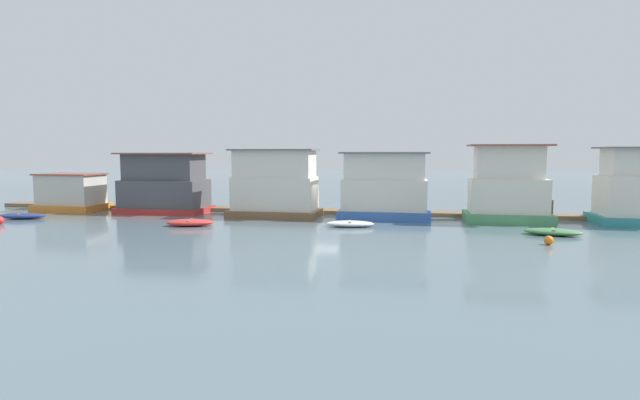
% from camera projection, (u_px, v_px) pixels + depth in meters
% --- Properties ---
extents(ground_plane, '(200.00, 200.00, 0.00)m').
position_uv_depth(ground_plane, '(322.00, 217.00, 38.21)').
color(ground_plane, slate).
extents(dock_walkway, '(59.60, 2.07, 0.30)m').
position_uv_depth(dock_walkway, '(328.00, 211.00, 40.71)').
color(dock_walkway, brown).
rests_on(dock_walkway, ground_plane).
extents(houseboat_orange, '(5.36, 3.74, 3.15)m').
position_uv_depth(houseboat_orange, '(71.00, 193.00, 42.34)').
color(houseboat_orange, orange).
rests_on(houseboat_orange, ground_plane).
extents(houseboat_red, '(7.15, 4.18, 4.90)m').
position_uv_depth(houseboat_red, '(165.00, 185.00, 41.07)').
color(houseboat_red, red).
rests_on(houseboat_red, ground_plane).
extents(houseboat_brown, '(6.88, 3.91, 5.18)m').
position_uv_depth(houseboat_brown, '(275.00, 185.00, 38.33)').
color(houseboat_brown, brown).
rests_on(houseboat_brown, ground_plane).
extents(houseboat_blue, '(6.73, 3.96, 4.96)m').
position_uv_depth(houseboat_blue, '(385.00, 188.00, 37.21)').
color(houseboat_blue, '#3866B7').
rests_on(houseboat_blue, ground_plane).
extents(houseboat_green, '(5.84, 3.66, 5.49)m').
position_uv_depth(houseboat_green, '(508.00, 188.00, 35.21)').
color(houseboat_green, '#4C9360').
rests_on(houseboat_green, ground_plane).
extents(dinghy_navy, '(3.69, 1.97, 0.46)m').
position_uv_depth(dinghy_navy, '(22.00, 216.00, 37.13)').
color(dinghy_navy, navy).
rests_on(dinghy_navy, ground_plane).
extents(dinghy_red, '(3.40, 2.14, 0.48)m').
position_uv_depth(dinghy_red, '(190.00, 222.00, 33.55)').
color(dinghy_red, red).
rests_on(dinghy_red, ground_plane).
extents(dinghy_white, '(3.34, 1.67, 0.41)m').
position_uv_depth(dinghy_white, '(350.00, 224.00, 33.22)').
color(dinghy_white, white).
rests_on(dinghy_white, ground_plane).
extents(dinghy_green, '(3.43, 1.83, 0.42)m').
position_uv_depth(dinghy_green, '(553.00, 232.00, 29.82)').
color(dinghy_green, '#47844C').
rests_on(dinghy_green, ground_plane).
extents(mooring_post_centre, '(0.28, 0.28, 1.97)m').
position_uv_depth(mooring_post_centre, '(162.00, 199.00, 42.05)').
color(mooring_post_centre, brown).
rests_on(mooring_post_centre, ground_plane).
extents(mooring_post_far_right, '(0.24, 0.24, 1.49)m').
position_uv_depth(mooring_post_far_right, '(552.00, 210.00, 36.22)').
color(mooring_post_far_right, brown).
rests_on(mooring_post_far_right, ground_plane).
extents(buoy_red, '(0.54, 0.54, 0.54)m').
position_uv_depth(buoy_red, '(0.00, 220.00, 34.38)').
color(buoy_red, red).
rests_on(buoy_red, ground_plane).
extents(buoy_orange, '(0.50, 0.50, 0.50)m').
position_uv_depth(buoy_orange, '(549.00, 240.00, 26.78)').
color(buoy_orange, orange).
rests_on(buoy_orange, ground_plane).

